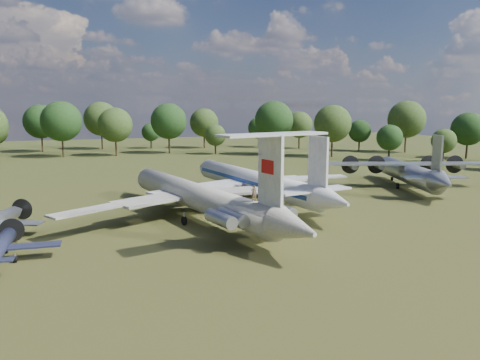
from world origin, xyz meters
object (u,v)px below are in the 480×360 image
object	(u,v)px
tu104_jet	(254,185)
an12_transport	(408,176)
person_on_il62	(254,193)
il62_airliner	(197,201)

from	to	relation	value
tu104_jet	an12_transport	bearing A→B (deg)	-8.08
an12_transport	person_on_il62	xyz separation A→B (m)	(-37.93, -22.22, 3.28)
an12_transport	il62_airliner	bearing A→B (deg)	-147.99
il62_airliner	an12_transport	world-z (taller)	il62_airliner
an12_transport	person_on_il62	size ratio (longest dim) A/B	19.41
il62_airliner	person_on_il62	distance (m)	13.26
il62_airliner	person_on_il62	size ratio (longest dim) A/B	27.66
il62_airliner	person_on_il62	xyz separation A→B (m)	(2.73, -12.59, 3.15)
il62_airliner	an12_transport	bearing A→B (deg)	1.10
tu104_jet	person_on_il62	world-z (taller)	person_on_il62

